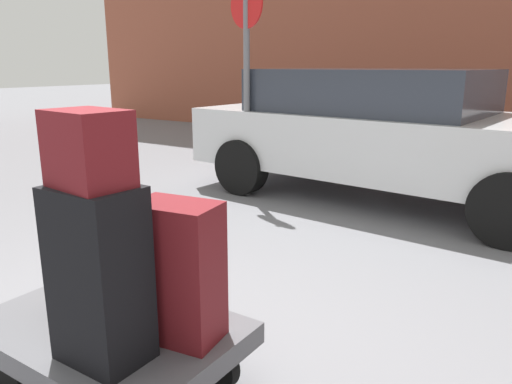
{
  "coord_description": "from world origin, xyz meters",
  "views": [
    {
      "loc": [
        1.66,
        -1.29,
        1.46
      ],
      "look_at": [
        0.0,
        1.2,
        0.69
      ],
      "focal_mm": 34.59,
      "sensor_mm": 36.0,
      "label": 1
    }
  ],
  "objects": [
    {
      "name": "suitcase_maroon_stacked_top",
      "position": [
        0.34,
        0.1,
        0.64
      ],
      "size": [
        0.38,
        0.28,
        0.59
      ],
      "primitive_type": "cube",
      "rotation": [
        0.0,
        0.0,
        0.15
      ],
      "color": "maroon",
      "rests_on": "luggage_cart"
    },
    {
      "name": "no_parking_sign",
      "position": [
        -1.5,
        3.27,
        1.45
      ],
      "size": [
        0.49,
        0.14,
        2.34
      ],
      "color": "slate",
      "rests_on": "ground_plane"
    },
    {
      "name": "suitcase_black_front_right",
      "position": [
        0.2,
        -0.18,
        0.69
      ],
      "size": [
        0.34,
        0.25,
        0.7
      ],
      "primitive_type": "cube",
      "rotation": [
        0.0,
        0.0,
        0.01
      ],
      "color": "black",
      "rests_on": "luggage_cart"
    },
    {
      "name": "luggage_cart",
      "position": [
        0.0,
        0.0,
        0.27
      ],
      "size": [
        1.16,
        0.78,
        0.34
      ],
      "color": "#4C4C51",
      "rests_on": "ground_plane"
    },
    {
      "name": "duffel_bag_tan_rear_left",
      "position": [
        -0.06,
        0.09,
        0.52
      ],
      "size": [
        0.6,
        0.34,
        0.36
      ],
      "primitive_type": "cube",
      "rotation": [
        0.0,
        0.0,
        -0.09
      ],
      "color": "#9E7F56",
      "rests_on": "luggage_cart"
    },
    {
      "name": "duffel_bag_maroon_topmost_pile",
      "position": [
        0.2,
        -0.18,
        1.17
      ],
      "size": [
        0.31,
        0.24,
        0.28
      ],
      "primitive_type": "cube",
      "rotation": [
        0.0,
        0.0,
        -0.1
      ],
      "color": "maroon",
      "rests_on": "suitcase_black_front_right"
    },
    {
      "name": "parked_car",
      "position": [
        -0.16,
        4.02,
        0.76
      ],
      "size": [
        4.43,
        2.18,
        1.42
      ],
      "color": "silver",
      "rests_on": "ground_plane"
    }
  ]
}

